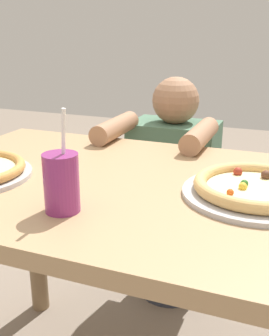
# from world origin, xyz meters

# --- Properties ---
(dining_table) EXTENTS (1.27, 0.79, 0.75)m
(dining_table) POSITION_xyz_m (0.00, 0.00, 0.63)
(dining_table) COLOR tan
(dining_table) RESTS_ON ground
(pizza_far) EXTENTS (0.34, 0.34, 0.04)m
(pizza_far) POSITION_xyz_m (0.29, 0.02, 0.77)
(pizza_far) COLOR #B7B7BC
(pizza_far) RESTS_ON dining_table
(drink_cup_colored) EXTENTS (0.08, 0.08, 0.22)m
(drink_cup_colored) POSITION_xyz_m (-0.08, -0.22, 0.81)
(drink_cup_colored) COLOR #8C2D72
(drink_cup_colored) RESTS_ON dining_table
(diner_seated) EXTENTS (0.38, 0.51, 0.95)m
(diner_seated) POSITION_xyz_m (-0.08, 0.62, 0.44)
(diner_seated) COLOR #333847
(diner_seated) RESTS_ON ground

